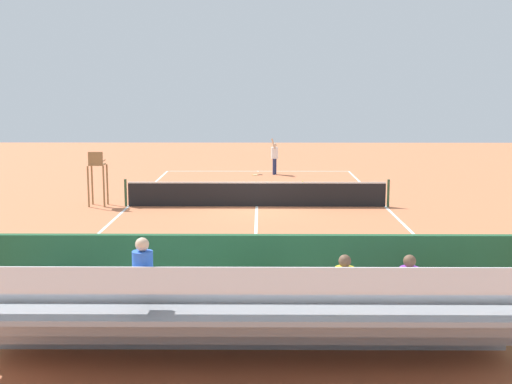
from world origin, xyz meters
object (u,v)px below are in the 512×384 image
(tennis_ball_far, at_px, (303,181))
(tennis_ball_near, at_px, (323,182))
(tennis_net, at_px, (257,194))
(courtside_bench, at_px, (407,300))
(umpire_chair, at_px, (97,173))
(equipment_bag, at_px, (325,321))
(bleacher_stand, at_px, (256,318))
(tennis_player, at_px, (275,155))
(tennis_racket, at_px, (255,175))

(tennis_ball_far, bearing_deg, tennis_ball_near, 161.72)
(tennis_net, distance_m, courtside_bench, 13.60)
(umpire_chair, xyz_separation_m, courtside_bench, (-9.18, 13.34, -0.76))
(umpire_chair, relative_size, equipment_bag, 2.38)
(bleacher_stand, distance_m, equipment_bag, 2.44)
(equipment_bag, relative_size, tennis_player, 0.47)
(bleacher_stand, xyz_separation_m, tennis_racket, (0.21, -24.64, -0.90))
(bleacher_stand, distance_m, courtside_bench, 3.57)
(umpire_chair, distance_m, courtside_bench, 16.21)
(tennis_ball_near, relative_size, tennis_ball_far, 1.00)
(tennis_player, distance_m, tennis_ball_far, 3.30)
(tennis_net, bearing_deg, tennis_player, -95.22)
(umpire_chair, height_order, tennis_ball_near, umpire_chair)
(tennis_ball_far, bearing_deg, equipment_bag, 87.68)
(tennis_net, relative_size, tennis_ball_far, 156.06)
(bleacher_stand, height_order, courtside_bench, bleacher_stand)
(courtside_bench, bearing_deg, tennis_ball_far, -87.79)
(tennis_net, height_order, tennis_ball_far, tennis_net)
(equipment_bag, distance_m, tennis_racket, 22.77)
(courtside_bench, xyz_separation_m, tennis_racket, (3.11, -22.59, -0.54))
(tennis_racket, bearing_deg, bleacher_stand, 90.49)
(courtside_bench, xyz_separation_m, tennis_ball_near, (-0.19, -19.74, -0.53))
(bleacher_stand, relative_size, tennis_racket, 15.46)
(courtside_bench, height_order, tennis_ball_near, courtside_bench)
(tennis_net, bearing_deg, courtside_bench, 102.65)
(tennis_ball_near, bearing_deg, bleacher_stand, 81.94)
(tennis_net, height_order, bleacher_stand, bleacher_stand)
(tennis_net, relative_size, bleacher_stand, 1.14)
(bleacher_stand, height_order, equipment_bag, bleacher_stand)
(tennis_ball_near, height_order, tennis_ball_far, same)
(tennis_racket, relative_size, tennis_ball_far, 8.88)
(equipment_bag, bearing_deg, courtside_bench, -175.38)
(equipment_bag, relative_size, tennis_ball_far, 13.64)
(tennis_net, relative_size, tennis_racket, 17.57)
(tennis_net, relative_size, tennis_player, 5.35)
(tennis_racket, xyz_separation_m, tennis_ball_far, (-2.34, 2.53, 0.02))
(bleacher_stand, relative_size, courtside_bench, 5.03)
(tennis_net, relative_size, umpire_chair, 4.81)
(bleacher_stand, bearing_deg, tennis_player, -91.84)
(equipment_bag, bearing_deg, tennis_player, -88.74)
(courtside_bench, bearing_deg, equipment_bag, 4.62)
(tennis_net, xyz_separation_m, equipment_bag, (-1.39, 13.40, -0.32))
(tennis_racket, height_order, tennis_ball_near, tennis_ball_near)
(tennis_net, height_order, tennis_racket, tennis_net)
(tennis_racket, bearing_deg, tennis_ball_far, 132.72)
(tennis_player, bearing_deg, tennis_ball_far, 114.82)
(equipment_bag, distance_m, tennis_player, 23.07)
(tennis_player, bearing_deg, equipment_bag, 91.26)
(tennis_net, xyz_separation_m, bleacher_stand, (-0.08, 15.32, 0.42))
(courtside_bench, bearing_deg, bleacher_stand, 35.23)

